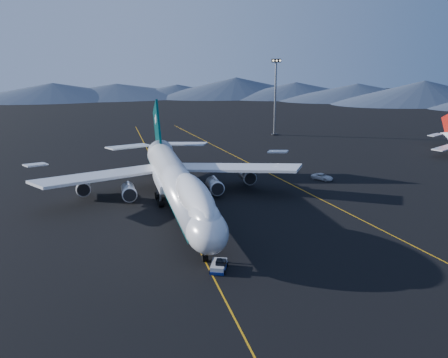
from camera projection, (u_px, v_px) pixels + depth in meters
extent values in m
plane|color=black|center=(178.00, 209.00, 103.31)|extent=(500.00, 500.00, 0.00)
cube|color=orange|center=(178.00, 209.00, 103.31)|extent=(0.25, 220.00, 0.01)
cube|color=orange|center=(295.00, 186.00, 119.79)|extent=(28.08, 198.09, 0.01)
cone|color=#3C485D|center=(53.00, 89.00, 308.54)|extent=(100.00, 100.00, 12.00)
cone|color=#3C485D|center=(177.00, 87.00, 327.60)|extent=(100.00, 100.00, 12.00)
cone|color=#3C485D|center=(296.00, 87.00, 322.06)|extent=(100.00, 100.00, 12.00)
cone|color=#3C485D|center=(424.00, 92.00, 292.51)|extent=(100.00, 100.00, 12.00)
cylinder|color=silver|center=(177.00, 183.00, 101.85)|extent=(6.50, 56.00, 6.50)
ellipsoid|color=silver|center=(207.00, 231.00, 75.66)|extent=(6.50, 10.40, 6.50)
ellipsoid|color=silver|center=(195.00, 197.00, 83.89)|extent=(5.13, 25.16, 5.85)
cube|color=black|center=(210.00, 228.00, 73.47)|extent=(3.60, 1.61, 1.29)
cone|color=silver|center=(158.00, 148.00, 132.51)|extent=(6.50, 12.00, 6.50)
cube|color=#043B3A|center=(177.00, 186.00, 103.02)|extent=(6.24, 60.00, 1.10)
cube|color=silver|center=(174.00, 181.00, 107.28)|extent=(7.50, 13.00, 1.60)
cube|color=silver|center=(104.00, 175.00, 109.27)|extent=(30.62, 23.28, 2.83)
cube|color=silver|center=(231.00, 168.00, 116.16)|extent=(30.62, 23.28, 2.83)
cylinder|color=slate|center=(129.00, 191.00, 107.44)|extent=(2.90, 5.50, 2.90)
cylinder|color=slate|center=(84.00, 186.00, 111.27)|extent=(2.90, 5.50, 2.90)
cylinder|color=slate|center=(214.00, 185.00, 111.96)|extent=(2.90, 5.50, 2.90)
cylinder|color=slate|center=(247.00, 175.00, 120.30)|extent=(2.90, 5.50, 2.90)
cube|color=#043B3A|center=(157.00, 130.00, 130.27)|extent=(0.55, 14.11, 15.94)
cube|color=silver|center=(129.00, 147.00, 132.03)|extent=(12.39, 9.47, 0.98)
cube|color=silver|center=(185.00, 144.00, 135.59)|extent=(12.39, 9.47, 0.98)
cylinder|color=black|center=(205.00, 258.00, 78.38)|extent=(0.90, 1.10, 1.10)
cube|color=silver|center=(219.00, 266.00, 75.25)|extent=(3.39, 4.45, 1.00)
cube|color=navy|center=(219.00, 268.00, 75.35)|extent=(3.54, 4.66, 0.45)
cube|color=black|center=(219.00, 261.00, 75.06)|extent=(1.90, 1.90, 0.82)
cone|color=silver|center=(447.00, 135.00, 166.73)|extent=(3.45, 6.36, 3.45)
cube|color=silver|center=(448.00, 147.00, 152.96)|extent=(15.26, 10.30, 0.32)
cube|color=#A4150F|center=(447.00, 125.00, 166.25)|extent=(0.32, 6.19, 7.32)
imported|color=silver|center=(322.00, 177.00, 125.43)|extent=(5.29, 5.94, 1.53)
cylinder|color=black|center=(274.00, 134.00, 187.59)|extent=(2.59, 2.59, 0.43)
cylinder|color=slate|center=(275.00, 99.00, 184.13)|extent=(0.75, 0.75, 26.94)
cube|color=black|center=(276.00, 61.00, 180.52)|extent=(3.45, 0.86, 1.29)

